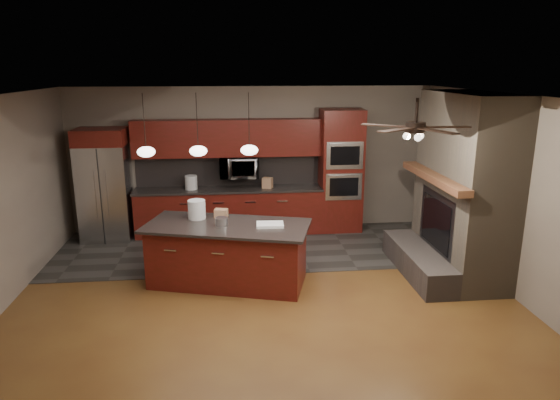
{
  "coord_description": "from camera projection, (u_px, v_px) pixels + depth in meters",
  "views": [
    {
      "loc": [
        -0.45,
        -6.64,
        3.17
      ],
      "look_at": [
        0.3,
        0.6,
        1.21
      ],
      "focal_mm": 32.0,
      "sensor_mm": 36.0,
      "label": 1
    }
  ],
  "objects": [
    {
      "name": "ground",
      "position": [
        264.0,
        291.0,
        7.24
      ],
      "size": [
        7.0,
        7.0,
        0.0
      ],
      "primitive_type": "plane",
      "color": "brown",
      "rests_on": "ground"
    },
    {
      "name": "ceiling",
      "position": [
        262.0,
        95.0,
        6.52
      ],
      "size": [
        7.0,
        6.0,
        0.02
      ],
      "primitive_type": "cube",
      "color": "white",
      "rests_on": "back_wall"
    },
    {
      "name": "back_wall",
      "position": [
        252.0,
        159.0,
        9.76
      ],
      "size": [
        7.0,
        0.02,
        2.8
      ],
      "primitive_type": "cube",
      "color": "gray",
      "rests_on": "ground"
    },
    {
      "name": "right_wall",
      "position": [
        504.0,
        192.0,
        7.23
      ],
      "size": [
        0.02,
        6.0,
        2.8
      ],
      "primitive_type": "cube",
      "color": "gray",
      "rests_on": "ground"
    },
    {
      "name": "slate_tile_patch",
      "position": [
        257.0,
        248.0,
        8.97
      ],
      "size": [
        7.0,
        2.4,
        0.01
      ],
      "primitive_type": "cube",
      "color": "#34322F",
      "rests_on": "ground"
    },
    {
      "name": "fireplace_column",
      "position": [
        460.0,
        193.0,
        7.59
      ],
      "size": [
        1.3,
        2.1,
        2.8
      ],
      "color": "brown",
      "rests_on": "ground"
    },
    {
      "name": "back_cabinetry",
      "position": [
        229.0,
        188.0,
        9.6
      ],
      "size": [
        3.59,
        0.64,
        2.2
      ],
      "color": "#5E1411",
      "rests_on": "ground"
    },
    {
      "name": "oven_tower",
      "position": [
        341.0,
        171.0,
        9.69
      ],
      "size": [
        0.8,
        0.63,
        2.38
      ],
      "color": "#5E1411",
      "rests_on": "ground"
    },
    {
      "name": "microwave",
      "position": [
        239.0,
        167.0,
        9.52
      ],
      "size": [
        0.73,
        0.41,
        0.5
      ],
      "primitive_type": "imported",
      "color": "silver",
      "rests_on": "back_cabinetry"
    },
    {
      "name": "refrigerator",
      "position": [
        105.0,
        185.0,
        9.22
      ],
      "size": [
        0.89,
        0.75,
        2.08
      ],
      "color": "silver",
      "rests_on": "ground"
    },
    {
      "name": "kitchen_island",
      "position": [
        228.0,
        254.0,
        7.42
      ],
      "size": [
        2.59,
        1.7,
        0.92
      ],
      "rotation": [
        0.0,
        0.0,
        -0.28
      ],
      "color": "#5E1411",
      "rests_on": "ground"
    },
    {
      "name": "white_bucket",
      "position": [
        197.0,
        209.0,
        7.56
      ],
      "size": [
        0.34,
        0.34,
        0.29
      ],
      "primitive_type": "cylinder",
      "rotation": [
        0.0,
        0.0,
        -0.32
      ],
      "color": "silver",
      "rests_on": "kitchen_island"
    },
    {
      "name": "paint_can",
      "position": [
        222.0,
        221.0,
        7.25
      ],
      "size": [
        0.2,
        0.2,
        0.12
      ],
      "primitive_type": "cylinder",
      "rotation": [
        0.0,
        0.0,
        0.11
      ],
      "color": "#BBBAC0",
      "rests_on": "kitchen_island"
    },
    {
      "name": "paint_tray",
      "position": [
        270.0,
        225.0,
        7.24
      ],
      "size": [
        0.4,
        0.29,
        0.04
      ],
      "primitive_type": "cube",
      "rotation": [
        0.0,
        0.0,
        -0.05
      ],
      "color": "white",
      "rests_on": "kitchen_island"
    },
    {
      "name": "cardboard_box",
      "position": [
        221.0,
        213.0,
        7.65
      ],
      "size": [
        0.22,
        0.18,
        0.13
      ],
      "primitive_type": "cube",
      "rotation": [
        0.0,
        0.0,
        -0.2
      ],
      "color": "#AC7C59",
      "rests_on": "kitchen_island"
    },
    {
      "name": "counter_bucket",
      "position": [
        191.0,
        182.0,
        9.45
      ],
      "size": [
        0.25,
        0.25,
        0.26
      ],
      "primitive_type": "cylinder",
      "rotation": [
        0.0,
        0.0,
        0.07
      ],
      "color": "silver",
      "rests_on": "back_cabinetry"
    },
    {
      "name": "counter_box",
      "position": [
        267.0,
        183.0,
        9.56
      ],
      "size": [
        0.22,
        0.2,
        0.2
      ],
      "primitive_type": "cube",
      "rotation": [
        0.0,
        0.0,
        -0.39
      ],
      "color": "#AB7C58",
      "rests_on": "back_cabinetry"
    },
    {
      "name": "pendant_left",
      "position": [
        146.0,
        152.0,
        7.24
      ],
      "size": [
        0.26,
        0.26,
        0.92
      ],
      "color": "black",
      "rests_on": "ceiling"
    },
    {
      "name": "pendant_center",
      "position": [
        198.0,
        151.0,
        7.32
      ],
      "size": [
        0.26,
        0.26,
        0.92
      ],
      "color": "black",
      "rests_on": "ceiling"
    },
    {
      "name": "pendant_right",
      "position": [
        249.0,
        150.0,
        7.39
      ],
      "size": [
        0.26,
        0.26,
        0.92
      ],
      "color": "black",
      "rests_on": "ceiling"
    },
    {
      "name": "ceiling_fan",
      "position": [
        416.0,
        127.0,
        6.01
      ],
      "size": [
        1.27,
        1.33,
        0.41
      ],
      "color": "black",
      "rests_on": "ceiling"
    }
  ]
}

